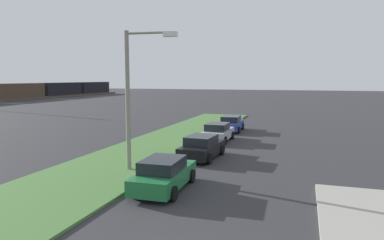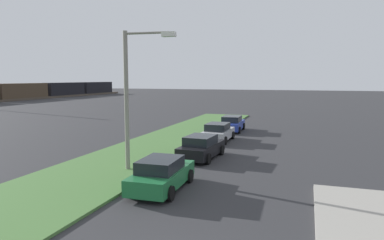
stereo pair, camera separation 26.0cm
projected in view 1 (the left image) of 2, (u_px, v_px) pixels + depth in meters
The scene contains 6 objects.
grass_median at pixel (109, 167), 19.57m from camera, with size 60.00×6.00×0.12m, color #477238.
parked_car_green at pixel (164, 174), 15.77m from camera, with size 4.35×2.12×1.47m.
parked_car_black at pixel (202, 147), 22.02m from camera, with size 4.40×2.21×1.47m.
parked_car_silver at pixel (218, 132), 28.04m from camera, with size 4.31×2.05×1.47m.
parked_car_blue at pixel (231, 124), 33.42m from camera, with size 4.35×2.11×1.47m.
streetlight at pixel (134, 91), 18.44m from camera, with size 0.53×2.88×7.50m.
Camera 1 is at (-6.76, -2.28, 5.02)m, focal length 32.64 mm.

